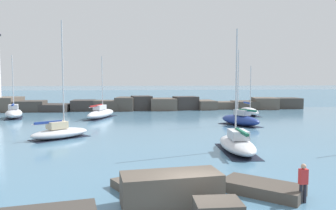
# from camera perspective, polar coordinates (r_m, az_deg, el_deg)

# --- Properties ---
(open_sea_beyond) EXTENTS (400.00, 116.00, 0.01)m
(open_sea_beyond) POSITION_cam_1_polar(r_m,az_deg,el_deg) (118.34, -5.69, 1.77)
(open_sea_beyond) COLOR teal
(open_sea_beyond) RESTS_ON ground
(breakwater_jetty) EXTENTS (58.62, 6.43, 2.48)m
(breakwater_jetty) POSITION_cam_1_polar(r_m,az_deg,el_deg) (58.29, -5.15, 0.10)
(breakwater_jetty) COLOR #383330
(breakwater_jetty) RESTS_ON ground
(sailboat_moored_0) EXTENTS (4.31, 6.00, 8.83)m
(sailboat_moored_0) POSITION_cam_1_polar(r_m,az_deg,el_deg) (39.22, 12.48, -2.45)
(sailboat_moored_0) COLOR navy
(sailboat_moored_0) RESTS_ON ground
(sailboat_moored_2) EXTENTS (4.35, 7.83, 8.60)m
(sailboat_moored_2) POSITION_cam_1_polar(r_m,az_deg,el_deg) (46.53, -11.61, -1.39)
(sailboat_moored_2) COLOR white
(sailboat_moored_2) RESTS_ON ground
(sailboat_moored_3) EXTENTS (2.50, 6.50, 7.40)m
(sailboat_moored_3) POSITION_cam_1_polar(r_m,az_deg,el_deg) (51.01, 13.94, -1.06)
(sailboat_moored_3) COLOR white
(sailboat_moored_3) RESTS_ON ground
(sailboat_moored_4) EXTENTS (3.43, 5.73, 8.73)m
(sailboat_moored_4) POSITION_cam_1_polar(r_m,az_deg,el_deg) (50.15, -25.28, -1.26)
(sailboat_moored_4) COLOR white
(sailboat_moored_4) RESTS_ON ground
(sailboat_moored_5) EXTENTS (5.56, 5.03, 10.64)m
(sailboat_moored_5) POSITION_cam_1_polar(r_m,az_deg,el_deg) (31.37, -18.34, -4.46)
(sailboat_moored_5) COLOR silver
(sailboat_moored_5) RESTS_ON ground
(sailboat_moored_7) EXTENTS (2.67, 6.45, 9.05)m
(sailboat_moored_7) POSITION_cam_1_polar(r_m,az_deg,el_deg) (24.82, 11.94, -6.58)
(sailboat_moored_7) COLOR silver
(sailboat_moored_7) RESTS_ON ground
(person_on_rocks) EXTENTS (0.36, 0.23, 1.71)m
(person_on_rocks) POSITION_cam_1_polar(r_m,az_deg,el_deg) (15.52, 22.48, -12.14)
(person_on_rocks) COLOR #282833
(person_on_rocks) RESTS_ON ground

